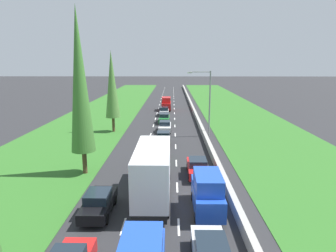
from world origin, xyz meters
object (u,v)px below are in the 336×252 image
at_px(silver_hatchback_centre_lane, 164,111).
at_px(red_van_centre_lane, 166,104).
at_px(black_sedan_left_lane, 99,203).
at_px(street_light_mast, 207,99).
at_px(red_sedan_right_lane, 198,167).
at_px(white_sedan_centre_lane, 165,126).
at_px(poplar_tree_third, 112,85).
at_px(blue_van_right_lane, 207,192).
at_px(black_hatchback_centre_lane, 163,138).
at_px(green_sedan_centre_lane, 160,154).
at_px(poplar_tree_second, 80,81).
at_px(green_sedan_centre_lane_sixth, 164,118).
at_px(white_box_truck_centre_lane, 154,170).

height_order(silver_hatchback_centre_lane, red_van_centre_lane, red_van_centre_lane).
distance_m(black_sedan_left_lane, street_light_mast, 24.24).
distance_m(red_sedan_right_lane, white_sedan_centre_lane, 17.59).
bearing_deg(poplar_tree_third, red_sedan_right_lane, -57.38).
bearing_deg(blue_van_right_lane, black_hatchback_centre_lane, 101.88).
relative_size(green_sedan_centre_lane, black_hatchback_centre_lane, 1.15).
relative_size(poplar_tree_second, poplar_tree_third, 1.27).
height_order(red_sedan_right_lane, street_light_mast, street_light_mast).
relative_size(red_sedan_right_lane, green_sedan_centre_lane, 1.00).
relative_size(green_sedan_centre_lane_sixth, poplar_tree_second, 0.30).
bearing_deg(poplar_tree_third, green_sedan_centre_lane_sixth, 42.32).
distance_m(blue_van_right_lane, poplar_tree_third, 26.78).
xyz_separation_m(blue_van_right_lane, green_sedan_centre_lane_sixth, (-3.79, 30.39, -0.59)).
bearing_deg(black_sedan_left_lane, black_hatchback_centre_lane, 77.25).
bearing_deg(blue_van_right_lane, green_sedan_centre_lane, 109.48).
bearing_deg(poplar_tree_second, silver_hatchback_centre_lane, 77.76).
bearing_deg(black_hatchback_centre_lane, blue_van_right_lane, -78.12).
relative_size(red_sedan_right_lane, white_box_truck_centre_lane, 0.48).
xyz_separation_m(black_hatchback_centre_lane, street_light_mast, (5.86, 4.54, 4.40)).
distance_m(white_box_truck_centre_lane, black_hatchback_centre_lane, 14.67).
bearing_deg(red_sedan_right_lane, green_sedan_centre_lane, 132.03).
height_order(white_sedan_centre_lane, street_light_mast, street_light_mast).
relative_size(blue_van_right_lane, black_sedan_left_lane, 1.09).
xyz_separation_m(white_box_truck_centre_lane, green_sedan_centre_lane_sixth, (0.03, 28.24, -1.37)).
height_order(silver_hatchback_centre_lane, street_light_mast, street_light_mast).
bearing_deg(green_sedan_centre_lane_sixth, black_sedan_left_lane, -96.70).
bearing_deg(black_hatchback_centre_lane, green_sedan_centre_lane_sixth, 91.12).
height_order(red_sedan_right_lane, poplar_tree_second, poplar_tree_second).
bearing_deg(silver_hatchback_centre_lane, street_light_mast, -68.30).
bearing_deg(blue_van_right_lane, red_sedan_right_lane, 91.03).
xyz_separation_m(red_sedan_right_lane, white_sedan_centre_lane, (-3.39, 17.26, 0.00)).
distance_m(white_sedan_centre_lane, black_sedan_left_lane, 24.57).
height_order(blue_van_right_lane, poplar_tree_second, poplar_tree_second).
xyz_separation_m(silver_hatchback_centre_lane, poplar_tree_second, (-6.55, -30.16, 7.70)).
bearing_deg(black_sedan_left_lane, green_sedan_centre_lane_sixth, 83.30).
height_order(black_hatchback_centre_lane, green_sedan_centre_lane_sixth, black_hatchback_centre_lane).
relative_size(green_sedan_centre_lane, green_sedan_centre_lane_sixth, 1.00).
distance_m(blue_van_right_lane, street_light_mast, 21.76).
distance_m(poplar_tree_third, street_light_mast, 13.78).
distance_m(black_hatchback_centre_lane, green_sedan_centre_lane_sixth, 13.65).
bearing_deg(white_box_truck_centre_lane, green_sedan_centre_lane_sixth, 89.94).
relative_size(red_van_centre_lane, poplar_tree_third, 0.42).
height_order(green_sedan_centre_lane_sixth, black_sedan_left_lane, same).
xyz_separation_m(blue_van_right_lane, white_sedan_centre_lane, (-3.51, 23.81, -0.59)).
xyz_separation_m(white_sedan_centre_lane, green_sedan_centre_lane_sixth, (-0.28, 6.58, 0.00)).
bearing_deg(white_box_truck_centre_lane, silver_hatchback_centre_lane, 90.23).
bearing_deg(white_box_truck_centre_lane, white_sedan_centre_lane, 89.17).
distance_m(red_sedan_right_lane, white_box_truck_centre_lane, 5.91).
distance_m(red_van_centre_lane, street_light_mast, 23.58).
xyz_separation_m(red_sedan_right_lane, black_hatchback_centre_lane, (-3.41, 10.20, 0.02)).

